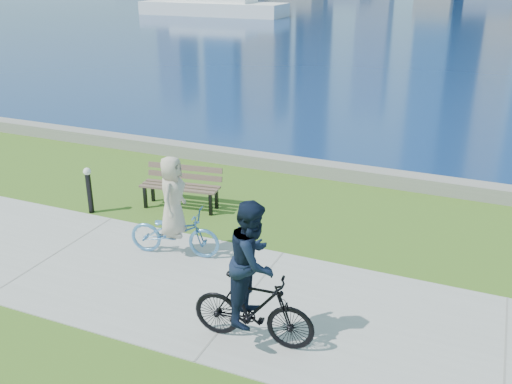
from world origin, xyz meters
TOP-DOWN VIEW (x-y plane):
  - ground at (0.00, 0.00)m, footprint 320.00×320.00m
  - concrete_path at (0.00, 0.00)m, footprint 80.00×3.50m
  - seawall at (0.00, 6.20)m, footprint 90.00×0.50m
  - bay_water at (0.00, 72.00)m, footprint 320.00×131.00m
  - ferry_near at (-25.17, 47.68)m, footprint 15.36×4.39m
  - park_bench at (-2.92, 2.99)m, footprint 1.86×0.86m
  - bollard_lamp at (-4.62, 1.88)m, footprint 0.17×0.17m
  - cyclist_woman at (-1.87, 0.90)m, footprint 0.94×1.84m
  - cyclist_man at (0.57, -0.99)m, footprint 0.74×1.87m

SIDE VIEW (x-z plane):
  - ground at x=0.00m, z-range 0.00..0.00m
  - bay_water at x=0.00m, z-range 0.00..0.01m
  - concrete_path at x=0.00m, z-range 0.00..0.02m
  - seawall at x=0.00m, z-range 0.00..0.35m
  - park_bench at x=-2.92m, z-range 0.10..1.03m
  - bollard_lamp at x=-4.62m, z-range 0.08..1.14m
  - cyclist_woman at x=-1.87m, z-range -0.23..1.73m
  - ferry_near at x=-25.17m, z-range -0.18..1.91m
  - cyclist_man at x=0.57m, z-range -0.16..2.08m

